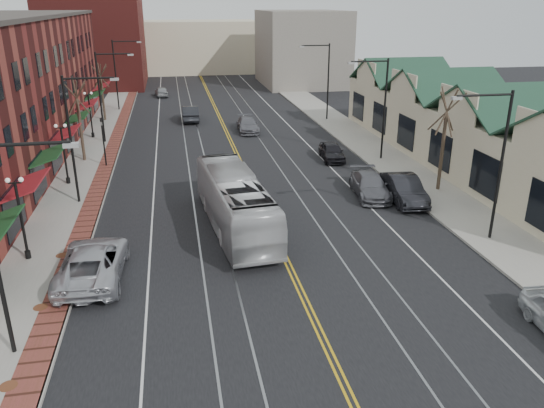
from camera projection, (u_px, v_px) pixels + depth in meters
name	position (u px, v px, depth m)	size (l,w,h in m)	color
ground	(315.00, 322.00, 21.64)	(160.00, 160.00, 0.00)	black
sidewalk_left	(80.00, 183.00, 37.90)	(4.00, 120.00, 0.15)	gray
sidewalk_right	(396.00, 166.00, 42.03)	(4.00, 120.00, 0.15)	gray
building_right	(469.00, 135.00, 42.27)	(8.00, 36.00, 4.60)	beige
backdrop_left	(96.00, 38.00, 80.63)	(14.00, 18.00, 14.00)	maroon
backdrop_mid	(197.00, 46.00, 98.04)	(22.00, 14.00, 9.00)	beige
backdrop_right	(301.00, 48.00, 81.91)	(12.00, 16.00, 11.00)	slate
streetlight_l_0	(4.00, 230.00, 17.94)	(3.33, 0.25, 8.00)	black
streetlight_l_1	(77.00, 127.00, 32.62)	(3.33, 0.25, 8.00)	black
streetlight_l_2	(104.00, 88.00, 47.31)	(3.33, 0.25, 8.00)	black
streetlight_l_3	(119.00, 67.00, 61.99)	(3.33, 0.25, 8.00)	black
streetlight_r_0	(495.00, 152.00, 27.25)	(3.33, 0.25, 8.00)	black
streetlight_r_1	(380.00, 99.00, 41.94)	(3.33, 0.25, 8.00)	black
streetlight_r_2	(324.00, 74.00, 56.62)	(3.33, 0.25, 8.00)	black
lamppost_l_1	(22.00, 221.00, 25.99)	(0.84, 0.28, 4.27)	black
lamppost_l_2	(65.00, 155.00, 37.00)	(0.84, 0.28, 4.27)	black
lamppost_l_3	(91.00, 116.00, 49.85)	(0.84, 0.28, 4.27)	black
tree_left_near	(79.00, 119.00, 42.09)	(1.78, 1.37, 6.48)	#382B21
tree_left_far	(102.00, 91.00, 56.86)	(1.66, 1.28, 6.02)	#382B21
tree_right_mid	(444.00, 138.00, 35.30)	(1.90, 1.46, 6.93)	#382B21
manhole_near	(8.00, 386.00, 17.82)	(0.60, 0.60, 0.02)	#592D19
manhole_mid	(41.00, 307.00, 22.41)	(0.60, 0.60, 0.02)	#592D19
manhole_far	(62.00, 255.00, 26.99)	(0.60, 0.60, 0.02)	#592D19
traffic_signal	(103.00, 138.00, 41.00)	(0.18, 0.15, 3.80)	black
transit_bus	(235.00, 202.00, 30.07)	(2.69, 11.48, 3.20)	silver
parked_suv	(93.00, 262.00, 24.76)	(2.84, 6.16, 1.71)	silver
parked_car_b	(404.00, 189.00, 34.43)	(1.80, 5.17, 1.70)	black
parked_car_c	(370.00, 185.00, 35.44)	(2.09, 5.14, 1.49)	slate
parked_car_d	(332.00, 151.00, 43.58)	(1.70, 4.22, 1.44)	black
distant_car_left	(190.00, 113.00, 57.77)	(1.75, 5.03, 1.66)	black
distant_car_right	(248.00, 125.00, 53.09)	(1.97, 4.85, 1.41)	slate
distant_car_far	(161.00, 92.00, 72.73)	(1.62, 4.01, 1.37)	#989B9E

